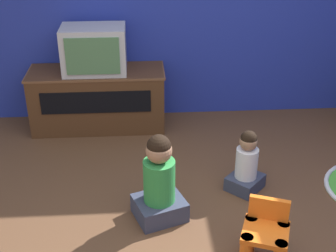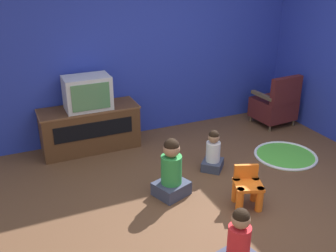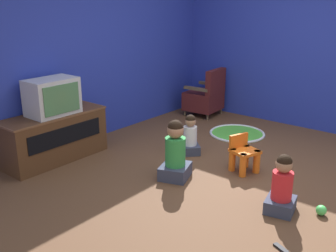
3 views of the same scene
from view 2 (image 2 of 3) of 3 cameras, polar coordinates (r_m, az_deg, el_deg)
ground_plane at (r=4.53m, az=10.54°, el=-11.08°), size 30.00×30.00×0.00m
wall_back at (r=5.83m, az=-4.71°, el=11.93°), size 5.31×0.12×2.77m
tv_cabinet at (r=5.63m, az=-11.26°, el=-0.24°), size 1.36×0.51×0.62m
television at (r=5.42m, az=-11.62°, el=4.75°), size 0.62×0.40×0.46m
black_armchair at (r=6.57m, az=15.31°, el=2.96°), size 0.62×0.61×0.85m
yellow_kid_chair at (r=4.43m, az=11.45°, el=-8.99°), size 0.38×0.37×0.44m
play_mat at (r=5.67m, az=16.68°, el=-4.11°), size 0.86×0.86×0.04m
child_watching_left at (r=4.46m, az=0.49°, el=-6.57°), size 0.45×0.42×0.71m
child_watching_center at (r=5.05m, az=6.55°, el=-3.87°), size 0.37×0.37×0.55m
child_watching_right at (r=3.59m, az=10.24°, el=-16.27°), size 0.36×0.33×0.60m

